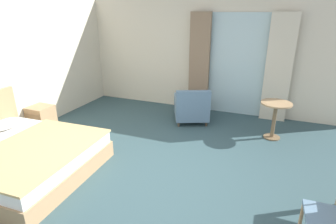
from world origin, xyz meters
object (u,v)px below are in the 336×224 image
at_px(bed, 17,157).
at_px(nightstand, 42,118).
at_px(round_cafe_table, 275,113).
at_px(armchair_by_window, 191,108).

height_order(bed, nightstand, bed).
xyz_separation_m(nightstand, round_cafe_table, (4.41, 1.37, 0.26)).
relative_size(bed, nightstand, 4.23).
xyz_separation_m(bed, armchair_by_window, (1.84, 2.91, 0.06)).
distance_m(bed, nightstand, 1.58).
bearing_deg(armchair_by_window, bed, -122.31).
distance_m(nightstand, armchair_by_window, 3.13).
bearing_deg(round_cafe_table, nightstand, -162.78).
distance_m(armchair_by_window, round_cafe_table, 1.73).
bearing_deg(armchair_by_window, round_cafe_table, -7.34).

